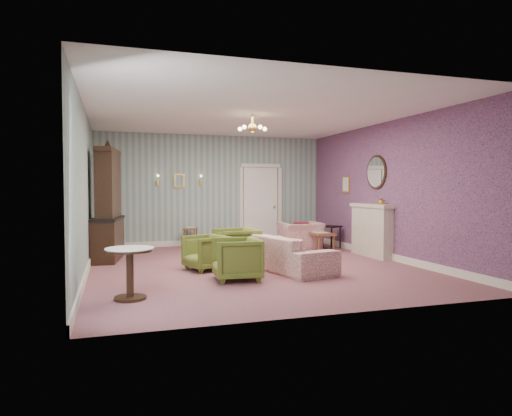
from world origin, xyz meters
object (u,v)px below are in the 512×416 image
object	(u,v)px
side_table_black	(332,237)
coffee_table	(320,241)
olive_chair_c	(236,245)
pedestal_table	(130,273)
olive_chair_a	(237,257)
wingback_chair	(301,231)
olive_chair_b	(206,251)
dresser	(108,201)
fireplace	(371,230)
sofa_chintz	(283,246)

from	to	relation	value
side_table_black	coffee_table	bearing A→B (deg)	-153.77
olive_chair_c	pedestal_table	size ratio (longest dim) A/B	1.13
olive_chair_c	coffee_table	xyz separation A→B (m)	(2.49, 1.48, -0.18)
olive_chair_a	wingback_chair	bearing A→B (deg)	147.74
olive_chair_b	coffee_table	distance (m)	3.63
olive_chair_b	coffee_table	world-z (taller)	olive_chair_b
wingback_chair	dresser	world-z (taller)	dresser
olive_chair_c	dresser	distance (m)	2.90
side_table_black	fireplace	bearing A→B (deg)	-81.94
sofa_chintz	side_table_black	distance (m)	3.26
olive_chair_b	coffee_table	bearing A→B (deg)	101.81
pedestal_table	dresser	bearing A→B (deg)	94.88
olive_chair_b	olive_chair_c	world-z (taller)	olive_chair_c
wingback_chair	olive_chair_b	bearing A→B (deg)	39.71
olive_chair_b	sofa_chintz	distance (m)	1.42
olive_chair_c	fireplace	xyz separation A→B (m)	(3.13, 0.21, 0.18)
olive_chair_a	side_table_black	size ratio (longest dim) A/B	1.33
sofa_chintz	fireplace	world-z (taller)	fireplace
olive_chair_b	sofa_chintz	size ratio (longest dim) A/B	0.32
olive_chair_a	olive_chair_c	distance (m)	1.43
side_table_black	pedestal_table	world-z (taller)	pedestal_table
side_table_black	pedestal_table	size ratio (longest dim) A/B	0.81
olive_chair_b	wingback_chair	distance (m)	3.66
olive_chair_a	coffee_table	distance (m)	4.05
wingback_chair	olive_chair_a	bearing A→B (deg)	53.54
olive_chair_c	dresser	bearing A→B (deg)	-124.17
olive_chair_c	pedestal_table	xyz separation A→B (m)	(-2.07, -2.20, -0.05)
sofa_chintz	wingback_chair	bearing A→B (deg)	-43.26
olive_chair_a	dresser	xyz separation A→B (m)	(-2.01, 2.82, 0.85)
side_table_black	pedestal_table	bearing A→B (deg)	-142.04
olive_chair_c	coffee_table	world-z (taller)	olive_chair_c
olive_chair_a	wingback_chair	xyz separation A→B (m)	(2.56, 3.34, 0.06)
coffee_table	wingback_chair	bearing A→B (deg)	121.66
olive_chair_c	wingback_chair	bearing A→B (deg)	128.81
pedestal_table	sofa_chintz	bearing A→B (deg)	28.36
wingback_chair	fireplace	xyz separation A→B (m)	(0.93, -1.75, 0.14)
dresser	side_table_black	world-z (taller)	dresser
olive_chair_b	dresser	size ratio (longest dim) A/B	0.29
sofa_chintz	dresser	xyz separation A→B (m)	(-3.09, 2.14, 0.80)
dresser	fireplace	size ratio (longest dim) A/B	1.75
olive_chair_a	pedestal_table	size ratio (longest dim) A/B	1.08
olive_chair_a	side_table_black	world-z (taller)	olive_chair_a
olive_chair_c	sofa_chintz	size ratio (longest dim) A/B	0.36
wingback_chair	dresser	distance (m)	4.67
dresser	fireplace	bearing A→B (deg)	-3.94
olive_chair_a	side_table_black	bearing A→B (deg)	138.35
wingback_chair	pedestal_table	size ratio (longest dim) A/B	1.42
olive_chair_c	dresser	xyz separation A→B (m)	(-2.38, 1.44, 0.83)
olive_chair_b	olive_chair_c	xyz separation A→B (m)	(0.66, 0.32, 0.05)
olive_chair_b	wingback_chair	bearing A→B (deg)	110.59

